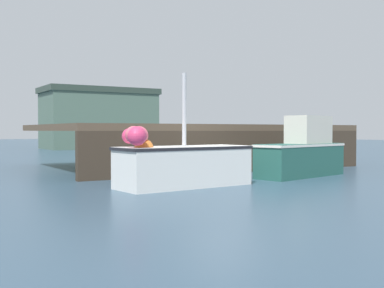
{
  "coord_description": "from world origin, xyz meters",
  "views": [
    {
      "loc": [
        -8.72,
        -12.49,
        1.6
      ],
      "look_at": [
        0.42,
        2.73,
        1.1
      ],
      "focal_mm": 45.19,
      "sensor_mm": 36.0,
      "label": 1
    }
  ],
  "objects": [
    {
      "name": "ground",
      "position": [
        0.0,
        0.0,
        -0.05
      ],
      "size": [
        120.0,
        160.0,
        0.1
      ],
      "color": "#334C60"
    },
    {
      "name": "pier",
      "position": [
        2.32,
        5.56,
        1.55
      ],
      "size": [
        12.75,
        7.94,
        1.84
      ],
      "color": "brown",
      "rests_on": "ground"
    },
    {
      "name": "fishing_boat_near_left",
      "position": [
        -1.98,
        -0.65,
        0.68
      ],
      "size": [
        4.09,
        1.81,
        3.23
      ],
      "color": "silver",
      "rests_on": "ground"
    },
    {
      "name": "fishing_boat_near_right",
      "position": [
        3.22,
        -0.08,
        0.83
      ],
      "size": [
        4.1,
        2.03,
        2.12
      ],
      "color": "#23564C",
      "rests_on": "ground"
    },
    {
      "name": "warehouse",
      "position": [
        6.37,
        28.78,
        2.69
      ],
      "size": [
        9.86,
        5.26,
        5.34
      ],
      "color": "#4C6656",
      "rests_on": "ground"
    },
    {
      "name": "mooring_buoy_foreground",
      "position": [
        -3.02,
        -0.28,
        0.28
      ],
      "size": [
        0.51,
        0.51,
        0.62
      ],
      "color": "yellow",
      "rests_on": "ground"
    }
  ]
}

